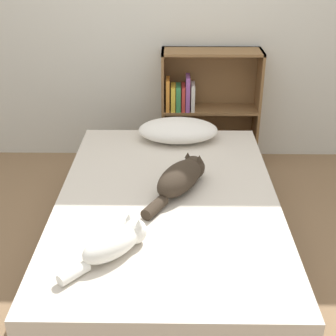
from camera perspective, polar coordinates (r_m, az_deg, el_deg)
The scene contains 7 objects.
ground_plane at distance 2.85m, azimuth -0.04°, elevation -10.58°, with size 8.00×8.00×0.00m, color #846647.
wall_back at distance 3.72m, azimuth 0.28°, elevation 19.61°, with size 8.00×0.06×2.50m.
bed at distance 2.73m, azimuth -0.04°, elevation -7.20°, with size 1.26×1.95×0.41m.
pillow at distance 3.27m, azimuth 1.24°, elevation 4.63°, with size 0.55×0.35×0.15m.
cat_light at distance 2.17m, azimuth -6.40°, elevation -8.95°, with size 0.38×0.40×0.14m.
cat_dark at distance 2.65m, azimuth 1.61°, elevation -1.15°, with size 0.38×0.54×0.16m.
bookshelf at distance 3.78m, azimuth 4.57°, elevation 7.65°, with size 0.77×0.26×0.93m.
Camera 1 is at (0.03, -2.25, 1.76)m, focal length 50.00 mm.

